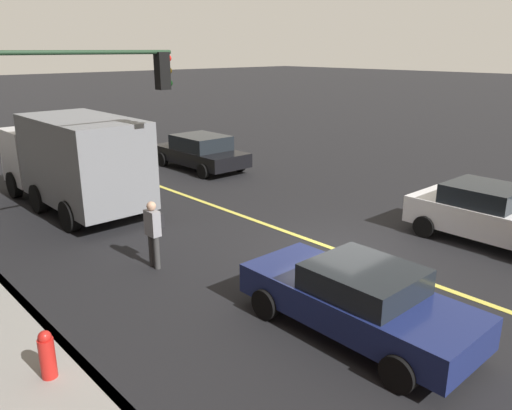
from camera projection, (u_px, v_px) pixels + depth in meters
The scene contains 10 objects.
ground at pixel (341, 252), 12.80m from camera, with size 200.00×200.00×0.00m, color black.
curb_edge at pixel (75, 358), 8.28m from camera, with size 80.00×0.16×0.15m, color slate.
lane_stripe_center at pixel (341, 252), 12.80m from camera, with size 80.00×0.16×0.01m, color #D8CC4C.
car_navy at pixel (358, 298), 8.97m from camera, with size 4.39×1.92×1.34m.
car_white at pixel (489, 214), 13.27m from camera, with size 4.06×2.01×1.53m.
car_black at pixel (200, 152), 21.40m from camera, with size 4.53×2.12×1.46m.
truck_gray at pixel (74, 159), 15.87m from camera, with size 6.73×2.49×2.99m.
pedestrian_with_backpack at pixel (154, 229), 11.64m from camera, with size 0.39×0.37×1.63m.
traffic_light_mast at pixel (61, 113), 10.97m from camera, with size 0.28×5.00×5.17m.
fire_hydrant at pixel (48, 359), 7.60m from camera, with size 0.24×0.24×0.94m.
Camera 1 is at (-7.29, 9.61, 4.96)m, focal length 35.28 mm.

